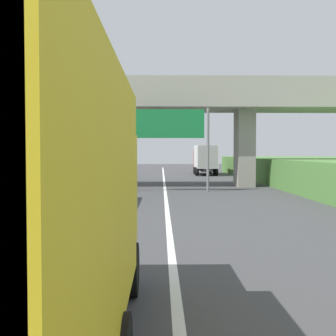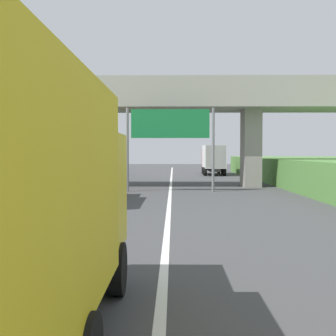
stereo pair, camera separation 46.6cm
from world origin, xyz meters
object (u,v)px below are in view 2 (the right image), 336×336
Objects in this scene: truck_red at (213,158)px; truck_white at (73,166)px; car_orange at (93,178)px; overhead_highway_sign at (170,129)px.

truck_red is 1.00× the size of truck_white.
truck_white reaches higher than car_orange.
overhead_highway_sign is 0.81× the size of truck_white.
overhead_highway_sign reaches higher than truck_white.
car_orange is at bearing -115.28° from truck_red.
truck_red is 29.74m from truck_white.
truck_red is (4.85, 21.45, -2.20)m from overhead_highway_sign.
truck_red is 23.54m from car_orange.
overhead_highway_sign is 0.81× the size of truck_red.
car_orange is at bearing 92.13° from truck_white.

